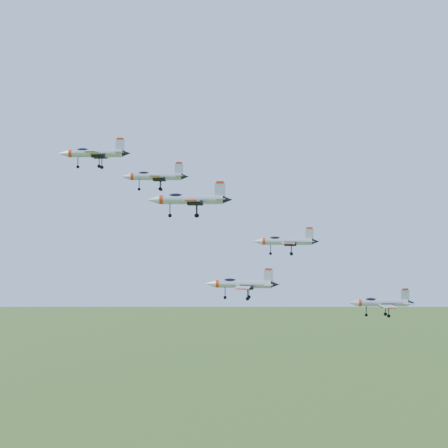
{
  "coord_description": "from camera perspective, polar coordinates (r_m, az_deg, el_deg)",
  "views": [
    {
      "loc": [
        12.43,
        -105.35,
        140.11
      ],
      "look_at": [
        4.48,
        -3.81,
        139.39
      ],
      "focal_mm": 50.0,
      "sensor_mm": 36.0,
      "label": 1
    }
  ],
  "objects": [
    {
      "name": "jet_lead",
      "position": [
        119.33,
        -11.84,
        6.36
      ],
      "size": [
        13.63,
        11.27,
        3.64
      ],
      "rotation": [
        0.0,
        0.0,
        0.07
      ],
      "color": "#AEB3BC"
    },
    {
      "name": "jet_left_high",
      "position": [
        106.11,
        -6.42,
        4.35
      ],
      "size": [
        11.61,
        9.65,
        3.1
      ],
      "rotation": [
        0.0,
        0.0,
        0.1
      ],
      "color": "#AEB3BC"
    },
    {
      "name": "jet_right_high",
      "position": [
        86.98,
        -3.26,
        2.26
      ],
      "size": [
        12.05,
        9.98,
        3.22
      ],
      "rotation": [
        0.0,
        0.0,
        0.08
      ],
      "color": "#AEB3BC"
    },
    {
      "name": "jet_left_low",
      "position": [
        112.87,
        5.6,
        -1.57
      ],
      "size": [
        12.05,
        9.9,
        3.23
      ],
      "rotation": [
        0.0,
        0.0,
        -0.02
      ],
      "color": "#AEB3BC"
    },
    {
      "name": "jet_right_low",
      "position": [
        89.88,
        1.58,
        -5.49
      ],
      "size": [
        10.81,
        8.93,
        2.89
      ],
      "rotation": [
        0.0,
        0.0,
        -0.06
      ],
      "color": "#AEB3BC"
    },
    {
      "name": "jet_trail",
      "position": [
        105.41,
        14.14,
        -6.98
      ],
      "size": [
        10.96,
        9.09,
        2.93
      ],
      "rotation": [
        0.0,
        0.0,
        0.09
      ],
      "color": "#AEB3BC"
    }
  ]
}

